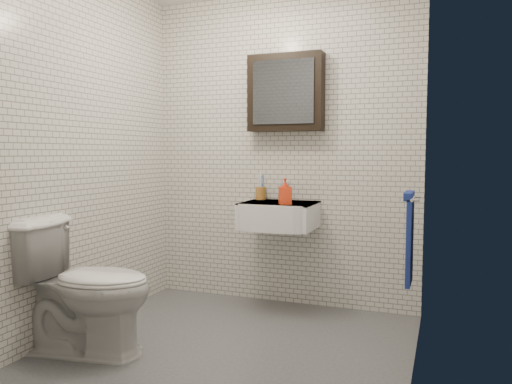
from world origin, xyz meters
TOP-DOWN VIEW (x-y plane):
  - ground at (0.00, 0.00)m, footprint 2.20×2.00m
  - room_shell at (0.00, 0.00)m, footprint 2.22×2.02m
  - washbasin at (0.05, 0.73)m, footprint 0.55×0.50m
  - faucet at (0.05, 0.93)m, footprint 0.06×0.20m
  - mirror_cabinet at (0.05, 0.93)m, footprint 0.60×0.15m
  - towel_rail at (1.04, 0.35)m, footprint 0.09×0.30m
  - toothbrush_cup at (-0.16, 0.94)m, footprint 0.08×0.08m
  - soap_bottle at (0.14, 0.64)m, footprint 0.12×0.12m
  - toilet at (-0.80, -0.43)m, footprint 0.89×0.59m

SIDE VIEW (x-z plane):
  - ground at x=0.00m, z-range 0.00..0.01m
  - toilet at x=-0.80m, z-range 0.00..0.84m
  - towel_rail at x=1.04m, z-range 0.43..1.01m
  - washbasin at x=0.05m, z-range 0.66..0.86m
  - toothbrush_cup at x=-0.16m, z-range 0.79..1.02m
  - faucet at x=0.05m, z-range 0.84..0.99m
  - soap_bottle at x=0.14m, z-range 0.85..1.04m
  - room_shell at x=0.00m, z-range 0.21..2.72m
  - mirror_cabinet at x=0.05m, z-range 1.40..2.00m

